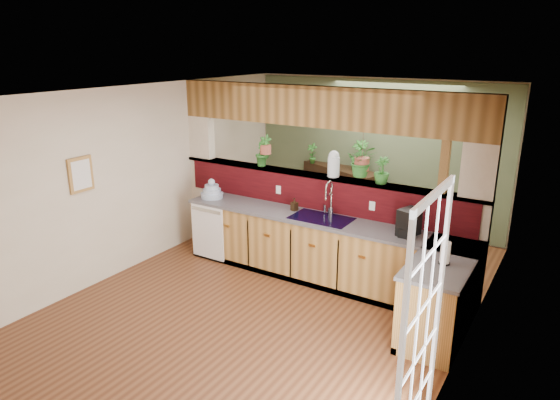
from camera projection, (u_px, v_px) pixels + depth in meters
The scene contains 28 objects.
ground at pixel (266, 304), 6.28m from camera, with size 4.60×7.00×0.01m, color #5A321B.
ceiling at pixel (264, 94), 5.50m from camera, with size 4.60×7.00×0.01m, color brown.
wall_back at pixel (375, 154), 8.73m from camera, with size 4.60×0.02×2.60m, color beige.
wall_left at pixel (130, 179), 7.05m from camera, with size 0.02×7.00×2.60m, color beige.
wall_right at pixel (467, 245), 4.73m from camera, with size 0.02×7.00×2.60m, color beige.
pass_through_partition at pixel (320, 188), 7.00m from camera, with size 4.60×0.21×2.60m.
pass_through_ledge at pixel (319, 176), 6.97m from camera, with size 4.60×0.21×0.04m, color brown.
header_beam at pixel (320, 107), 6.68m from camera, with size 4.60×0.15×0.55m, color brown.
sage_backwall at pixel (375, 154), 8.71m from camera, with size 4.55×0.02×2.55m, color #516142.
countertop at pixel (357, 262), 6.43m from camera, with size 4.14×1.52×0.90m.
dishwasher at pixel (208, 232), 7.42m from camera, with size 0.58×0.03×0.82m.
navy_sink at pixel (321, 224), 6.70m from camera, with size 0.82×0.50×0.18m.
french_door at pixel (422, 331), 3.77m from camera, with size 0.06×1.02×2.16m, color white.
framed_print at pixel (81, 175), 6.31m from camera, with size 0.04×0.35×0.45m.
faucet at pixel (329, 197), 6.70m from camera, with size 0.22×0.22×0.50m.
dish_stack at pixel (212, 192), 7.55m from camera, with size 0.34×0.34×0.30m.
soap_dispenser at pixel (294, 204), 6.96m from camera, with size 0.08×0.08×0.18m, color #332212.
coffee_maker at pixel (409, 223), 6.03m from camera, with size 0.18×0.30×0.34m.
paper_towel at pixel (445, 253), 5.25m from camera, with size 0.12×0.12×0.27m.
glass_jar at pixel (334, 164), 6.79m from camera, with size 0.16×0.16×0.36m.
ledge_plant_left at pixel (263, 153), 7.37m from camera, with size 0.22×0.18×0.40m, color #286623.
ledge_plant_right at pixel (382, 170), 6.45m from camera, with size 0.20×0.20×0.36m, color #286623.
hanging_plant_a at pixel (265, 139), 7.28m from camera, with size 0.20×0.16×0.47m.
hanging_plant_b at pixel (363, 147), 6.50m from camera, with size 0.48×0.45×0.55m.
shelving_console at pixel (341, 196), 9.03m from camera, with size 1.60×0.43×1.07m, color black.
shelf_plant_a at pixel (312, 153), 9.11m from camera, with size 0.20×0.13×0.38m, color #286623.
shelf_plant_b at pixel (360, 155), 8.63m from camera, with size 0.29×0.29×0.52m, color #286623.
floor_plant at pixel (388, 224), 7.88m from camera, with size 0.74×0.64×0.82m, color #286623.
Camera 1 is at (3.10, -4.67, 3.12)m, focal length 32.00 mm.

